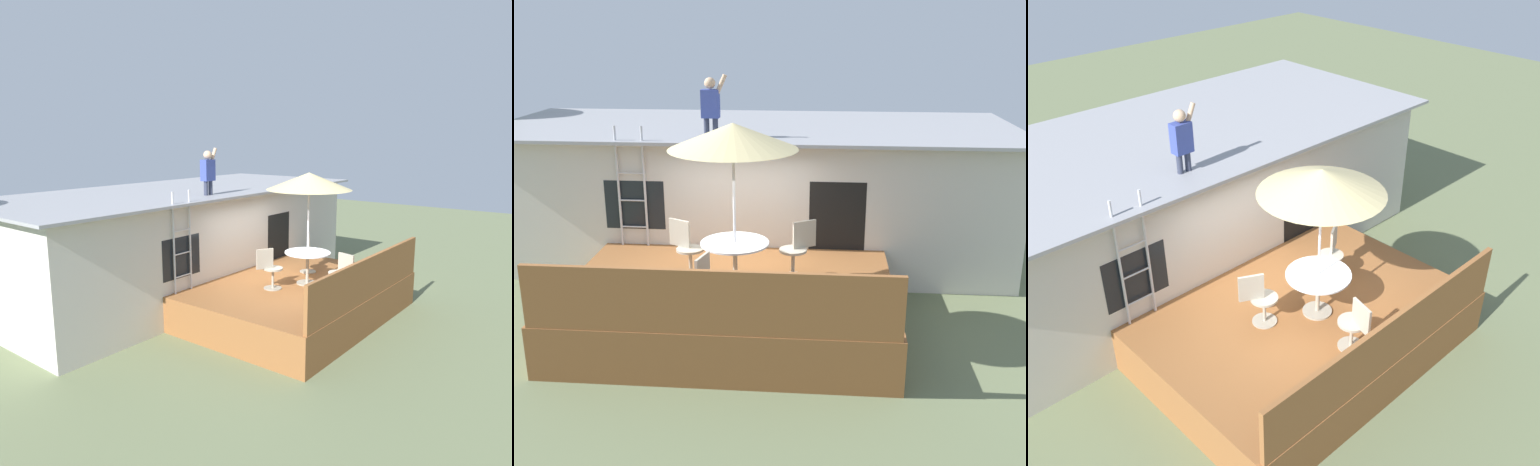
# 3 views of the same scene
# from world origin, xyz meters

# --- Properties ---
(ground_plane) EXTENTS (40.00, 40.00, 0.00)m
(ground_plane) POSITION_xyz_m (0.00, 0.00, 0.00)
(ground_plane) COLOR #66704C
(house) EXTENTS (10.50, 4.50, 2.74)m
(house) POSITION_xyz_m (0.00, 3.60, 1.38)
(house) COLOR beige
(house) RESTS_ON ground
(deck) EXTENTS (5.11, 3.85, 0.80)m
(deck) POSITION_xyz_m (0.00, 0.00, 0.40)
(deck) COLOR brown
(deck) RESTS_ON ground
(deck_railing) EXTENTS (5.01, 0.08, 0.90)m
(deck_railing) POSITION_xyz_m (0.00, -1.87, 1.25)
(deck_railing) COLOR brown
(deck_railing) RESTS_ON deck
(patio_table) EXTENTS (1.04, 1.04, 0.74)m
(patio_table) POSITION_xyz_m (0.12, -0.30, 1.39)
(patio_table) COLOR #A59E8C
(patio_table) RESTS_ON deck
(patio_umbrella) EXTENTS (1.90, 1.90, 2.54)m
(patio_umbrella) POSITION_xyz_m (0.12, -0.30, 3.15)
(patio_umbrella) COLOR silver
(patio_umbrella) RESTS_ON deck
(step_ladder) EXTENTS (0.52, 0.04, 2.20)m
(step_ladder) POSITION_xyz_m (-2.00, 1.55, 1.90)
(step_ladder) COLOR silver
(step_ladder) RESTS_ON deck
(person_figure) EXTENTS (0.47, 0.20, 1.11)m
(person_figure) POSITION_xyz_m (-0.61, 2.05, 3.35)
(person_figure) COLOR #33384C
(person_figure) RESTS_ON house
(patio_chair_left) EXTENTS (0.58, 0.44, 0.92)m
(patio_chair_left) POSITION_xyz_m (-0.73, 0.14, 1.26)
(patio_chair_left) COLOR #A59E8C
(patio_chair_left) RESTS_ON deck
(patio_chair_right) EXTENTS (0.57, 0.44, 0.92)m
(patio_chair_right) POSITION_xyz_m (1.04, 0.24, 1.26)
(patio_chair_right) COLOR #A59E8C
(patio_chair_right) RESTS_ON deck
(patio_chair_near) EXTENTS (0.44, 0.61, 0.92)m
(patio_chair_near) POSITION_xyz_m (-0.14, -1.29, 1.26)
(patio_chair_near) COLOR #A59E8C
(patio_chair_near) RESTS_ON deck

